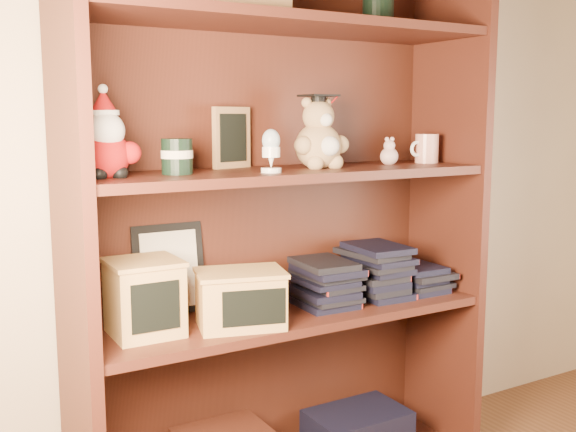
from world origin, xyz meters
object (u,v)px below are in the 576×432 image
Objects in this scene: grad_teddy_bear at (319,139)px; treats_box at (144,297)px; teacher_mug at (426,148)px; bookcase at (278,228)px.

grad_teddy_bear is 0.64m from treats_box.
treats_box is at bearing -179.95° from teacher_mug.
grad_teddy_bear is 1.10× the size of treats_box.
teacher_mug is (0.50, -0.05, 0.22)m from bookcase.
grad_teddy_bear reaches higher than teacher_mug.
grad_teddy_bear is at bearing -29.45° from bookcase.
treats_box is (-0.52, 0.01, -0.38)m from grad_teddy_bear.
teacher_mug is 0.98m from treats_box.
treats_box is (-0.41, -0.05, -0.13)m from bookcase.
bookcase is 0.44m from treats_box.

